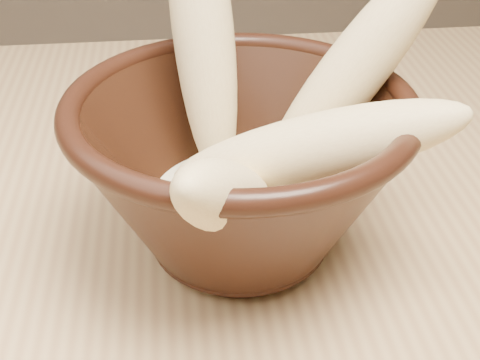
# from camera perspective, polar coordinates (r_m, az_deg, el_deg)

# --- Properties ---
(bowl) EXTENTS (0.23, 0.23, 0.13)m
(bowl) POSITION_cam_1_polar(r_m,az_deg,el_deg) (0.46, 0.00, 1.15)
(bowl) COLOR black
(bowl) RESTS_ON table
(milk_puddle) EXTENTS (0.13, 0.13, 0.02)m
(milk_puddle) POSITION_cam_1_polar(r_m,az_deg,el_deg) (0.47, -0.00, -2.08)
(milk_puddle) COLOR beige
(milk_puddle) RESTS_ON bowl
(banana_upright) EXTENTS (0.06, 0.12, 0.22)m
(banana_upright) POSITION_cam_1_polar(r_m,az_deg,el_deg) (0.48, -3.22, 12.99)
(banana_upright) COLOR #D9BD80
(banana_upright) RESTS_ON bowl
(banana_right) EXTENTS (0.15, 0.06, 0.19)m
(banana_right) POSITION_cam_1_polar(r_m,az_deg,el_deg) (0.46, 9.34, 8.80)
(banana_right) COLOR #D9BD80
(banana_right) RESTS_ON bowl
(banana_across) EXTENTS (0.20, 0.10, 0.11)m
(banana_across) POSITION_cam_1_polar(r_m,az_deg,el_deg) (0.42, 6.26, 2.72)
(banana_across) COLOR #D9BD80
(banana_across) RESTS_ON bowl
(banana_front) EXTENTS (0.10, 0.15, 0.13)m
(banana_front) POSITION_cam_1_polar(r_m,az_deg,el_deg) (0.39, -1.10, -1.57)
(banana_front) COLOR #D9BD80
(banana_front) RESTS_ON bowl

